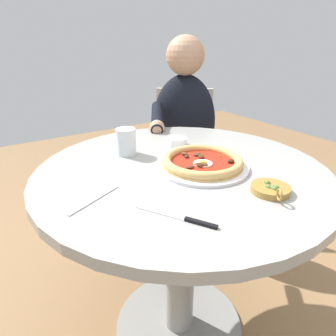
{
  "coord_description": "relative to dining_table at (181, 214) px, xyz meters",
  "views": [
    {
      "loc": [
        -0.73,
        0.53,
        1.15
      ],
      "look_at": [
        0.03,
        0.04,
        0.75
      ],
      "focal_mm": 31.34,
      "sensor_mm": 36.0,
      "label": 1
    }
  ],
  "objects": [
    {
      "name": "ground_plane",
      "position": [
        0.0,
        0.0,
        -0.58
      ],
      "size": [
        6.0,
        6.0,
        0.02
      ],
      "primitive_type": "cube",
      "color": "olive"
    },
    {
      "name": "pizza_on_plate",
      "position": [
        -0.04,
        -0.06,
        0.2
      ],
      "size": [
        0.31,
        0.31,
        0.04
      ],
      "color": "white",
      "rests_on": "dining_table"
    },
    {
      "name": "fork_utensil",
      "position": [
        -0.05,
        0.32,
        0.19
      ],
      "size": [
        0.09,
        0.17,
        0.0
      ],
      "color": "#BCBCC1",
      "rests_on": "dining_table"
    },
    {
      "name": "water_glass",
      "position": [
        0.21,
        0.1,
        0.23
      ],
      "size": [
        0.07,
        0.07,
        0.1
      ],
      "color": "silver",
      "rests_on": "dining_table"
    },
    {
      "name": "ramekin_capers",
      "position": [
        0.19,
        -0.11,
        0.2
      ],
      "size": [
        0.08,
        0.08,
        0.03
      ],
      "color": "white",
      "rests_on": "dining_table"
    },
    {
      "name": "dining_table",
      "position": [
        0.0,
        0.0,
        0.0
      ],
      "size": [
        0.97,
        0.97,
        0.76
      ],
      "color": "#999993",
      "rests_on": "ground"
    },
    {
      "name": "diner_person",
      "position": [
        0.57,
        -0.42,
        -0.05
      ],
      "size": [
        0.43,
        0.54,
        1.17
      ],
      "color": "#282833",
      "rests_on": "ground"
    },
    {
      "name": "olive_pan",
      "position": [
        -0.28,
        -0.1,
        0.2
      ],
      "size": [
        0.12,
        0.11,
        0.04
      ],
      "color": "olive",
      "rests_on": "dining_table"
    },
    {
      "name": "steak_knife",
      "position": [
        -0.26,
        0.17,
        0.19
      ],
      "size": [
        0.19,
        0.12,
        0.01
      ],
      "color": "silver",
      "rests_on": "dining_table"
    },
    {
      "name": "cafe_chair_diner",
      "position": [
        0.68,
        -0.5,
        -0.04
      ],
      "size": [
        0.54,
        0.54,
        0.87
      ],
      "color": "beige",
      "rests_on": "ground"
    }
  ]
}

